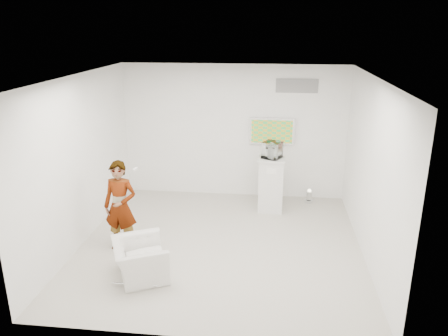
# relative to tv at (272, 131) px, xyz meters

# --- Properties ---
(room) EXTENTS (5.01, 5.01, 3.00)m
(room) POSITION_rel_tv_xyz_m (-0.85, -2.45, -0.05)
(room) COLOR #ADA99F
(room) RESTS_ON ground
(tv) EXTENTS (1.00, 0.08, 0.60)m
(tv) POSITION_rel_tv_xyz_m (0.00, 0.00, 0.00)
(tv) COLOR silver
(tv) RESTS_ON room
(logo_decal) EXTENTS (0.90, 0.02, 0.30)m
(logo_decal) POSITION_rel_tv_xyz_m (0.50, 0.04, 1.00)
(logo_decal) COLOR gray
(logo_decal) RESTS_ON room
(person) EXTENTS (0.62, 0.44, 1.62)m
(person) POSITION_rel_tv_xyz_m (-2.55, -2.78, -0.74)
(person) COLOR white
(person) RESTS_ON room
(armchair) EXTENTS (1.10, 1.15, 0.59)m
(armchair) POSITION_rel_tv_xyz_m (-1.98, -3.62, -1.26)
(armchair) COLOR white
(armchair) RESTS_ON room
(pedestal) EXTENTS (0.58, 0.58, 1.16)m
(pedestal) POSITION_rel_tv_xyz_m (0.02, -0.76, -0.97)
(pedestal) COLOR silver
(pedestal) RESTS_ON room
(floor_uplight) EXTENTS (0.25, 0.25, 0.30)m
(floor_uplight) POSITION_rel_tv_xyz_m (0.88, -0.27, -1.40)
(floor_uplight) COLOR silver
(floor_uplight) RESTS_ON room
(vitrine) EXTENTS (0.46, 0.46, 0.35)m
(vitrine) POSITION_rel_tv_xyz_m (0.02, -0.76, -0.22)
(vitrine) COLOR silver
(vitrine) RESTS_ON pedestal
(console) EXTENTS (0.11, 0.17, 0.23)m
(console) POSITION_rel_tv_xyz_m (0.02, -0.76, -0.27)
(console) COLOR silver
(console) RESTS_ON pedestal
(wii_remote) EXTENTS (0.06, 0.13, 0.03)m
(wii_remote) POSITION_rel_tv_xyz_m (-2.29, -2.65, -0.09)
(wii_remote) COLOR silver
(wii_remote) RESTS_ON person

